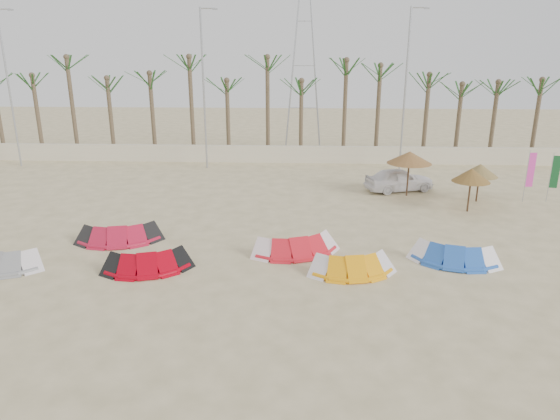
{
  "coord_description": "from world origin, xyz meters",
  "views": [
    {
      "loc": [
        0.98,
        -15.56,
        8.22
      ],
      "look_at": [
        0.0,
        6.0,
        1.3
      ],
      "focal_mm": 32.0,
      "sensor_mm": 36.0,
      "label": 1
    }
  ],
  "objects_px": {
    "parasol_left": "(410,157)",
    "car": "(399,180)",
    "parasol_mid": "(471,175)",
    "kite_red_left": "(121,231)",
    "kite_orange": "(352,261)",
    "kite_grey": "(3,257)",
    "kite_red_right": "(296,242)",
    "parasol_right": "(480,170)",
    "kite_red_mid": "(150,258)",
    "kite_blue": "(452,251)"
  },
  "relations": [
    {
      "from": "kite_red_left",
      "to": "parasol_left",
      "type": "distance_m",
      "value": 16.5
    },
    {
      "from": "kite_orange",
      "to": "car",
      "type": "bearing_deg",
      "value": 71.65
    },
    {
      "from": "kite_grey",
      "to": "kite_orange",
      "type": "bearing_deg",
      "value": 1.02
    },
    {
      "from": "car",
      "to": "kite_grey",
      "type": "bearing_deg",
      "value": 106.77
    },
    {
      "from": "kite_orange",
      "to": "parasol_left",
      "type": "distance_m",
      "value": 11.76
    },
    {
      "from": "kite_red_right",
      "to": "kite_orange",
      "type": "distance_m",
      "value": 2.92
    },
    {
      "from": "kite_grey",
      "to": "kite_orange",
      "type": "relative_size",
      "value": 0.95
    },
    {
      "from": "kite_red_left",
      "to": "parasol_right",
      "type": "distance_m",
      "value": 19.43
    },
    {
      "from": "parasol_mid",
      "to": "kite_red_left",
      "type": "bearing_deg",
      "value": -163.72
    },
    {
      "from": "kite_orange",
      "to": "parasol_mid",
      "type": "bearing_deg",
      "value": 48.91
    },
    {
      "from": "kite_grey",
      "to": "parasol_left",
      "type": "height_order",
      "value": "parasol_left"
    },
    {
      "from": "kite_orange",
      "to": "kite_red_right",
      "type": "bearing_deg",
      "value": 138.59
    },
    {
      "from": "kite_red_right",
      "to": "parasol_right",
      "type": "bearing_deg",
      "value": 37.75
    },
    {
      "from": "kite_red_left",
      "to": "kite_orange",
      "type": "relative_size",
      "value": 1.12
    },
    {
      "from": "kite_red_left",
      "to": "parasol_right",
      "type": "xyz_separation_m",
      "value": [
        18.12,
        6.88,
        1.4
      ]
    },
    {
      "from": "parasol_right",
      "to": "kite_red_left",
      "type": "bearing_deg",
      "value": -159.2
    },
    {
      "from": "kite_blue",
      "to": "kite_grey",
      "type": "bearing_deg",
      "value": -175.34
    },
    {
      "from": "kite_grey",
      "to": "kite_red_left",
      "type": "xyz_separation_m",
      "value": [
        3.64,
        3.17,
        0.0
      ]
    },
    {
      "from": "parasol_mid",
      "to": "kite_grey",
      "type": "bearing_deg",
      "value": -158.5
    },
    {
      "from": "kite_grey",
      "to": "parasol_left",
      "type": "distance_m",
      "value": 21.22
    },
    {
      "from": "kite_orange",
      "to": "parasol_right",
      "type": "relative_size",
      "value": 1.6
    },
    {
      "from": "kite_red_left",
      "to": "car",
      "type": "distance_m",
      "value": 16.68
    },
    {
      "from": "parasol_right",
      "to": "car",
      "type": "distance_m",
      "value": 4.67
    },
    {
      "from": "kite_red_mid",
      "to": "kite_red_right",
      "type": "xyz_separation_m",
      "value": [
        5.76,
        1.99,
        0.0
      ]
    },
    {
      "from": "kite_red_left",
      "to": "parasol_mid",
      "type": "distance_m",
      "value": 17.8
    },
    {
      "from": "kite_red_left",
      "to": "kite_red_right",
      "type": "height_order",
      "value": "same"
    },
    {
      "from": "parasol_mid",
      "to": "parasol_right",
      "type": "xyz_separation_m",
      "value": [
        1.09,
        1.91,
        -0.16
      ]
    },
    {
      "from": "kite_orange",
      "to": "kite_grey",
      "type": "bearing_deg",
      "value": -178.98
    },
    {
      "from": "kite_grey",
      "to": "kite_red_left",
      "type": "bearing_deg",
      "value": 41.04
    },
    {
      "from": "kite_red_mid",
      "to": "kite_blue",
      "type": "xyz_separation_m",
      "value": [
        12.13,
        1.28,
        0.0
      ]
    },
    {
      "from": "kite_grey",
      "to": "parasol_mid",
      "type": "height_order",
      "value": "parasol_mid"
    },
    {
      "from": "kite_blue",
      "to": "car",
      "type": "height_order",
      "value": "car"
    },
    {
      "from": "kite_red_right",
      "to": "parasol_right",
      "type": "distance_m",
      "value": 12.94
    },
    {
      "from": "kite_grey",
      "to": "parasol_right",
      "type": "height_order",
      "value": "parasol_right"
    },
    {
      "from": "kite_grey",
      "to": "kite_red_right",
      "type": "distance_m",
      "value": 11.79
    },
    {
      "from": "parasol_left",
      "to": "car",
      "type": "bearing_deg",
      "value": 105.27
    },
    {
      "from": "kite_orange",
      "to": "car",
      "type": "distance_m",
      "value": 12.51
    },
    {
      "from": "kite_grey",
      "to": "parasol_left",
      "type": "xyz_separation_m",
      "value": [
        18.01,
        11.05,
        1.88
      ]
    },
    {
      "from": "kite_red_mid",
      "to": "kite_red_right",
      "type": "relative_size",
      "value": 0.92
    },
    {
      "from": "parasol_right",
      "to": "parasol_mid",
      "type": "bearing_deg",
      "value": -119.74
    },
    {
      "from": "kite_grey",
      "to": "parasol_left",
      "type": "bearing_deg",
      "value": 31.54
    },
    {
      "from": "parasol_mid",
      "to": "parasol_right",
      "type": "relative_size",
      "value": 1.08
    },
    {
      "from": "kite_orange",
      "to": "parasol_right",
      "type": "distance_m",
      "value": 12.72
    },
    {
      "from": "kite_red_left",
      "to": "car",
      "type": "xyz_separation_m",
      "value": [
        14.08,
        8.95,
        0.29
      ]
    },
    {
      "from": "kite_red_right",
      "to": "parasol_left",
      "type": "xyz_separation_m",
      "value": [
        6.42,
        8.88,
        1.88
      ]
    },
    {
      "from": "kite_red_right",
      "to": "kite_orange",
      "type": "height_order",
      "value": "same"
    },
    {
      "from": "kite_orange",
      "to": "parasol_mid",
      "type": "distance_m",
      "value": 10.59
    },
    {
      "from": "kite_red_right",
      "to": "kite_red_mid",
      "type": "bearing_deg",
      "value": -160.89
    },
    {
      "from": "kite_red_left",
      "to": "kite_red_right",
      "type": "distance_m",
      "value": 8.01
    },
    {
      "from": "kite_blue",
      "to": "parasol_mid",
      "type": "relative_size",
      "value": 1.59
    }
  ]
}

